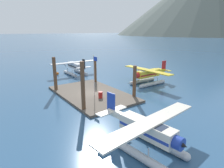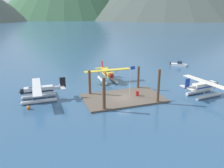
{
  "view_description": "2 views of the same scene",
  "coord_description": "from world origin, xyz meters",
  "px_view_note": "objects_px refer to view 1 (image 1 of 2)",
  "views": [
    {
      "loc": [
        23.91,
        -13.41,
        9.29
      ],
      "look_at": [
        0.29,
        3.52,
        1.15
      ],
      "focal_mm": 30.74,
      "sensor_mm": 36.0,
      "label": 1
    },
    {
      "loc": [
        -14.39,
        -35.39,
        14.97
      ],
      "look_at": [
        -1.61,
        1.49,
        2.49
      ],
      "focal_mm": 36.58,
      "sensor_mm": 36.0,
      "label": 2
    }
  ],
  "objects_px": {
    "mooring_buoy": "(57,73)",
    "flagpole": "(94,71)",
    "seaplane_silver_port_fwd": "(75,67)",
    "seaplane_yellow_bow_centre": "(148,75)",
    "seaplane_cream_stbd_aft": "(147,133)",
    "fuel_drum": "(100,95)"
  },
  "relations": [
    {
      "from": "seaplane_cream_stbd_aft",
      "to": "seaplane_silver_port_fwd",
      "type": "bearing_deg",
      "value": 165.57
    },
    {
      "from": "flagpole",
      "to": "seaplane_cream_stbd_aft",
      "type": "distance_m",
      "value": 13.94
    },
    {
      "from": "fuel_drum",
      "to": "seaplane_yellow_bow_centre",
      "type": "xyz_separation_m",
      "value": [
        -2.02,
        11.23,
        0.84
      ]
    },
    {
      "from": "seaplane_yellow_bow_centre",
      "to": "seaplane_cream_stbd_aft",
      "type": "bearing_deg",
      "value": -46.07
    },
    {
      "from": "seaplane_silver_port_fwd",
      "to": "seaplane_cream_stbd_aft",
      "type": "relative_size",
      "value": 0.99
    },
    {
      "from": "flagpole",
      "to": "seaplane_yellow_bow_centre",
      "type": "distance_m",
      "value": 11.54
    },
    {
      "from": "mooring_buoy",
      "to": "seaplane_yellow_bow_centre",
      "type": "relative_size",
      "value": 0.06
    },
    {
      "from": "flagpole",
      "to": "seaplane_silver_port_fwd",
      "type": "height_order",
      "value": "flagpole"
    },
    {
      "from": "flagpole",
      "to": "mooring_buoy",
      "type": "xyz_separation_m",
      "value": [
        -17.3,
        0.83,
        -3.59
      ]
    },
    {
      "from": "mooring_buoy",
      "to": "seaplane_cream_stbd_aft",
      "type": "xyz_separation_m",
      "value": [
        30.66,
        -4.06,
        1.27
      ]
    },
    {
      "from": "seaplane_cream_stbd_aft",
      "to": "seaplane_yellow_bow_centre",
      "type": "height_order",
      "value": "same"
    },
    {
      "from": "flagpole",
      "to": "seaplane_silver_port_fwd",
      "type": "relative_size",
      "value": 0.55
    },
    {
      "from": "flagpole",
      "to": "mooring_buoy",
      "type": "height_order",
      "value": "flagpole"
    },
    {
      "from": "seaplane_cream_stbd_aft",
      "to": "fuel_drum",
      "type": "bearing_deg",
      "value": 164.66
    },
    {
      "from": "fuel_drum",
      "to": "seaplane_yellow_bow_centre",
      "type": "relative_size",
      "value": 0.08
    },
    {
      "from": "mooring_buoy",
      "to": "flagpole",
      "type": "bearing_deg",
      "value": -2.76
    },
    {
      "from": "seaplane_cream_stbd_aft",
      "to": "flagpole",
      "type": "bearing_deg",
      "value": 166.41
    },
    {
      "from": "seaplane_silver_port_fwd",
      "to": "seaplane_yellow_bow_centre",
      "type": "bearing_deg",
      "value": 25.49
    },
    {
      "from": "flagpole",
      "to": "seaplane_yellow_bow_centre",
      "type": "relative_size",
      "value": 0.55
    },
    {
      "from": "mooring_buoy",
      "to": "seaplane_silver_port_fwd",
      "type": "bearing_deg",
      "value": 61.85
    },
    {
      "from": "flagpole",
      "to": "seaplane_yellow_bow_centre",
      "type": "bearing_deg",
      "value": 93.17
    },
    {
      "from": "seaplane_silver_port_fwd",
      "to": "seaplane_cream_stbd_aft",
      "type": "height_order",
      "value": "same"
    }
  ]
}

